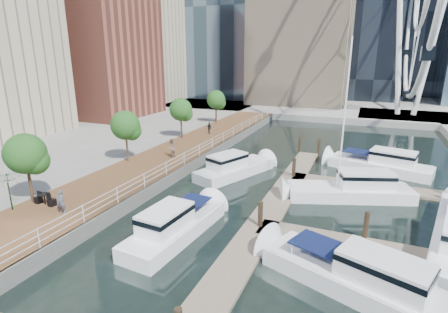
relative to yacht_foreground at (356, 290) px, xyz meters
The scene contains 14 objects.
ground 9.66m from the yacht_foreground, 155.18° to the right, with size 520.00×520.00×0.00m, color black.
boardwalk 20.88m from the yacht_foreground, 148.37° to the left, with size 6.00×60.00×1.00m, color brown.
seawall 18.39m from the yacht_foreground, 143.46° to the left, with size 0.25×60.00×1.00m, color #595954.
land_far 98.34m from the yacht_foreground, 95.12° to the left, with size 200.00×114.00×1.00m, color gray.
pier 48.23m from the yacht_foreground, 83.77° to the left, with size 14.00×12.00×1.00m, color gray.
railing 18.53m from the yacht_foreground, 143.65° to the left, with size 0.10×60.00×1.05m, color white, non-canonical shape.
floating_docks 6.00m from the yacht_foreground, 97.73° to the left, with size 16.00×34.00×2.60m.
midrise_condos 49.91m from the yacht_foreground, 151.73° to the left, with size 19.00×67.00×28.00m.
street_trees 22.89m from the yacht_foreground, 153.75° to the left, with size 2.60×42.60×4.60m.
yacht_foreground is the anchor object (origin of this frame).
pedestrian_near 17.07m from the yacht_foreground, behind, with size 0.55×0.36×1.51m, color #4D5366.
pedestrian_mid 21.31m from the yacht_foreground, 143.76° to the left, with size 0.87×0.68×1.79m, color #85685C.
pedestrian_far 29.42m from the yacht_foreground, 127.98° to the left, with size 0.87×0.36×1.49m, color #2D3238.
moored_yachts 8.79m from the yacht_foreground, 96.35° to the left, with size 22.12×31.73×11.50m.
Camera 1 is at (8.40, -10.82, 10.35)m, focal length 28.00 mm.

